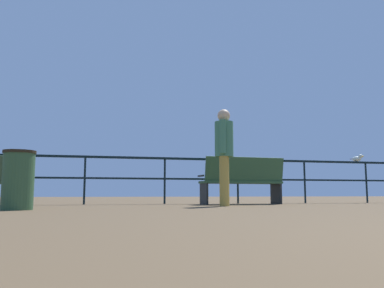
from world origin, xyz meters
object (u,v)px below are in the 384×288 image
object	(u,v)px
trash_bin	(18,180)
seagull_on_rail	(357,158)
bench_near_left	(243,179)
person_by_bench	(224,150)

from	to	relation	value
trash_bin	seagull_on_rail	bearing A→B (deg)	20.21
bench_near_left	seagull_on_rail	distance (m)	3.41
bench_near_left	person_by_bench	size ratio (longest dim) A/B	1.00
seagull_on_rail	bench_near_left	bearing A→B (deg)	-168.96
bench_near_left	seagull_on_rail	bearing A→B (deg)	11.04
trash_bin	bench_near_left	bearing A→B (deg)	26.91
bench_near_left	person_by_bench	world-z (taller)	person_by_bench
seagull_on_rail	trash_bin	size ratio (longest dim) A/B	0.43
person_by_bench	trash_bin	bearing A→B (deg)	-163.78
bench_near_left	person_by_bench	distance (m)	1.44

